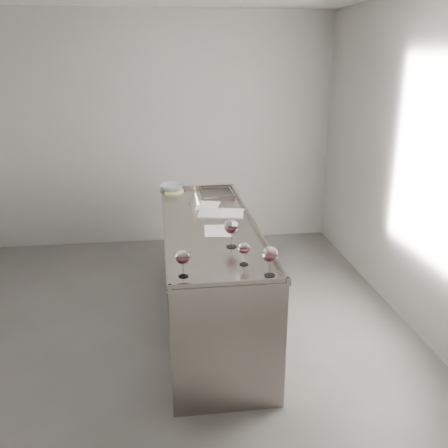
{
  "coord_description": "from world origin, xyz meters",
  "views": [
    {
      "loc": [
        0.1,
        -3.64,
        2.28
      ],
      "look_at": [
        0.59,
        0.05,
        1.02
      ],
      "focal_mm": 40.0,
      "sensor_mm": 36.0,
      "label": 1
    }
  ],
  "objects": [
    {
      "name": "wine_funnel",
      "position": [
        0.42,
        0.91,
        1.0
      ],
      "size": [
        0.13,
        0.13,
        0.18
      ],
      "rotation": [
        0.0,
        0.0,
        0.32
      ],
      "color": "#A89E95",
      "rests_on": "counter"
    },
    {
      "name": "ceramic_bowl",
      "position": [
        0.23,
        1.38,
        0.99
      ],
      "size": [
        0.31,
        0.31,
        0.06
      ],
      "primitive_type": "imported",
      "rotation": [
        0.0,
        0.0,
        -0.3
      ],
      "color": "#97ADB0",
      "rests_on": "trivet"
    },
    {
      "name": "wine_glass_right",
      "position": [
        0.77,
        -0.78,
        1.08
      ],
      "size": [
        0.1,
        0.1,
        0.2
      ],
      "rotation": [
        0.0,
        0.0,
        -0.3
      ],
      "color": "white",
      "rests_on": "counter"
    },
    {
      "name": "wine_glass_left",
      "position": [
        0.22,
        -0.72,
        1.07
      ],
      "size": [
        0.09,
        0.09,
        0.18
      ],
      "rotation": [
        0.0,
        0.0,
        -0.27
      ],
      "color": "white",
      "rests_on": "counter"
    },
    {
      "name": "notebook",
      "position": [
        0.63,
        0.57,
        0.95
      ],
      "size": [
        0.45,
        0.35,
        0.02
      ],
      "rotation": [
        0.0,
        0.0,
        -0.2
      ],
      "color": "white",
      "rests_on": "counter"
    },
    {
      "name": "loose_paper_top",
      "position": [
        0.54,
        0.84,
        0.94
      ],
      "size": [
        0.27,
        0.34,
        0.0
      ],
      "primitive_type": "cube",
      "rotation": [
        0.0,
        0.0,
        -0.25
      ],
      "color": "white",
      "rests_on": "counter"
    },
    {
      "name": "loose_paper_under",
      "position": [
        0.54,
        0.11,
        0.94
      ],
      "size": [
        0.23,
        0.31,
        0.0
      ],
      "primitive_type": "cube",
      "rotation": [
        0.0,
        0.0,
        -0.08
      ],
      "color": "silver",
      "rests_on": "counter"
    },
    {
      "name": "trivet",
      "position": [
        0.23,
        1.38,
        0.95
      ],
      "size": [
        0.27,
        0.27,
        0.02
      ],
      "primitive_type": "cylinder",
      "rotation": [
        0.0,
        0.0,
        0.15
      ],
      "color": "#CDC385",
      "rests_on": "counter"
    },
    {
      "name": "room_shell",
      "position": [
        0.0,
        0.0,
        1.4
      ],
      "size": [
        4.54,
        5.04,
        2.84
      ],
      "color": "#504E4B",
      "rests_on": "ground"
    },
    {
      "name": "wine_glass_small",
      "position": [
        0.64,
        -0.58,
        1.05
      ],
      "size": [
        0.08,
        0.08,
        0.16
      ],
      "rotation": [
        0.0,
        0.0,
        -0.43
      ],
      "color": "white",
      "rests_on": "counter"
    },
    {
      "name": "counter",
      "position": [
        0.5,
        0.3,
        0.47
      ],
      "size": [
        0.77,
        2.42,
        0.97
      ],
      "color": "gray",
      "rests_on": "ground"
    },
    {
      "name": "wine_glass_middle",
      "position": [
        0.61,
        -0.25,
        1.1
      ],
      "size": [
        0.11,
        0.11,
        0.22
      ],
      "rotation": [
        0.0,
        0.0,
        0.07
      ],
      "color": "white",
      "rests_on": "counter"
    }
  ]
}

